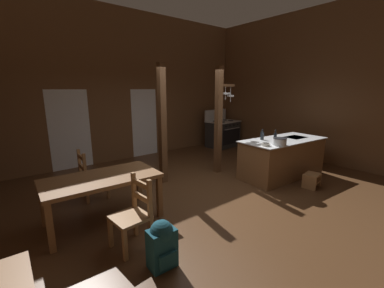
% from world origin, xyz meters
% --- Properties ---
extents(ground_plane, '(8.62, 7.88, 0.10)m').
position_xyz_m(ground_plane, '(0.00, 0.00, -0.05)').
color(ground_plane, '#4C301C').
extents(wall_back, '(8.62, 0.14, 4.24)m').
position_xyz_m(wall_back, '(0.00, 3.61, 2.12)').
color(wall_back, brown).
rests_on(wall_back, ground_plane).
extents(wall_right, '(0.14, 7.88, 4.24)m').
position_xyz_m(wall_right, '(3.98, 0.00, 2.12)').
color(wall_right, brown).
rests_on(wall_right, ground_plane).
extents(glazed_door_back_left, '(1.00, 0.01, 2.05)m').
position_xyz_m(glazed_door_back_left, '(-1.76, 3.54, 1.02)').
color(glazed_door_back_left, white).
rests_on(glazed_door_back_left, ground_plane).
extents(glazed_panel_back_right, '(0.84, 0.01, 2.05)m').
position_xyz_m(glazed_panel_back_right, '(0.39, 3.54, 1.02)').
color(glazed_panel_back_right, white).
rests_on(glazed_panel_back_right, ground_plane).
extents(kitchen_island, '(2.23, 1.13, 0.90)m').
position_xyz_m(kitchen_island, '(2.00, -0.26, 0.45)').
color(kitchen_island, brown).
rests_on(kitchen_island, ground_plane).
extents(stove_range, '(1.21, 0.91, 1.32)m').
position_xyz_m(stove_range, '(3.15, 2.83, 0.48)').
color(stove_range, '#292929').
rests_on(stove_range, ground_plane).
extents(support_post_with_pot_rack, '(0.56, 0.24, 2.59)m').
position_xyz_m(support_post_with_pot_rack, '(1.03, 0.92, 1.38)').
color(support_post_with_pot_rack, brown).
rests_on(support_post_with_pot_rack, ground_plane).
extents(support_post_center, '(0.14, 0.14, 2.59)m').
position_xyz_m(support_post_center, '(-0.43, 1.19, 1.30)').
color(support_post_center, brown).
rests_on(support_post_center, ground_plane).
extents(step_stool, '(0.40, 0.33, 0.30)m').
position_xyz_m(step_stool, '(1.86, -1.07, 0.18)').
color(step_stool, '#9E7044').
rests_on(step_stool, ground_plane).
extents(dining_table, '(1.73, 0.97, 0.74)m').
position_xyz_m(dining_table, '(-2.09, 0.35, 0.65)').
color(dining_table, brown).
rests_on(dining_table, ground_plane).
extents(ladderback_chair_near_window, '(0.48, 0.48, 0.95)m').
position_xyz_m(ladderback_chair_near_window, '(-2.00, -0.55, 0.45)').
color(ladderback_chair_near_window, '#9E7044').
rests_on(ladderback_chair_near_window, ground_plane).
extents(ladderback_chair_by_post, '(0.45, 0.45, 0.95)m').
position_xyz_m(ladderback_chair_by_post, '(-1.97, 1.32, 0.45)').
color(ladderback_chair_by_post, '#9E7044').
rests_on(ladderback_chair_by_post, ground_plane).
extents(backpack, '(0.33, 0.31, 0.60)m').
position_xyz_m(backpack, '(-1.93, -1.13, 0.31)').
color(backpack, '#194756').
rests_on(backpack, ground_plane).
extents(stockpot_on_counter, '(0.35, 0.28, 0.16)m').
position_xyz_m(stockpot_on_counter, '(1.36, -0.56, 0.98)').
color(stockpot_on_counter, silver).
rests_on(stockpot_on_counter, kitchen_island).
extents(mixing_bowl_on_counter, '(0.17, 0.17, 0.06)m').
position_xyz_m(mixing_bowl_on_counter, '(1.09, -0.40, 0.93)').
color(mixing_bowl_on_counter, silver).
rests_on(mixing_bowl_on_counter, kitchen_island).
extents(bottle_tall_on_counter, '(0.08, 0.08, 0.25)m').
position_xyz_m(bottle_tall_on_counter, '(1.57, 0.04, 1.00)').
color(bottle_tall_on_counter, '#1E2328').
rests_on(bottle_tall_on_counter, kitchen_island).
extents(bottle_short_on_counter, '(0.06, 0.06, 0.29)m').
position_xyz_m(bottle_short_on_counter, '(1.49, -0.36, 1.02)').
color(bottle_short_on_counter, '#1E2328').
rests_on(bottle_short_on_counter, kitchen_island).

